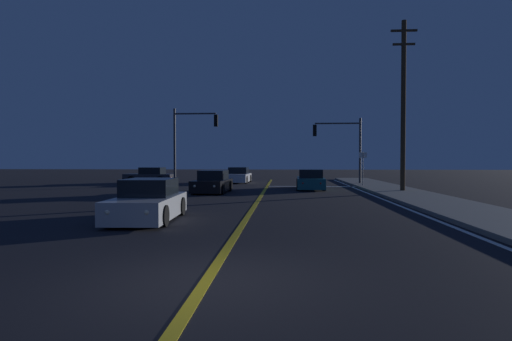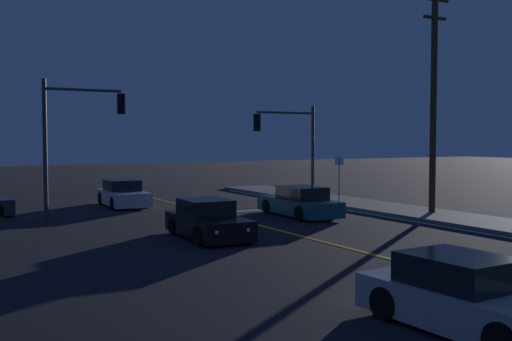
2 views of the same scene
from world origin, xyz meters
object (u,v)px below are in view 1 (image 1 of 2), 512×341
object	(u,v)px
car_mid_block_black	(213,183)
utility_pole_right	(403,104)
car_parked_curb_white	(238,176)
car_side_waiting_silver	(148,202)
traffic_signal_far_left	(190,135)
street_sign_corner	(363,163)
car_far_approaching_teal	(310,181)
traffic_signal_near_right	(342,140)
car_distant_tail_charcoal	(150,176)

from	to	relation	value
car_mid_block_black	utility_pole_right	bearing A→B (deg)	-174.59
car_parked_curb_white	utility_pole_right	xyz separation A→B (m)	(11.02, -10.55, 4.72)
car_side_waiting_silver	traffic_signal_far_left	xyz separation A→B (m)	(-2.87, 18.49, 3.35)
car_mid_block_black	car_side_waiting_silver	world-z (taller)	same
car_mid_block_black	street_sign_corner	bearing A→B (deg)	-148.10
car_mid_block_black	car_side_waiting_silver	distance (m)	11.48
car_side_waiting_silver	street_sign_corner	bearing A→B (deg)	-123.30
car_mid_block_black	utility_pole_right	world-z (taller)	utility_pole_right
car_far_approaching_teal	traffic_signal_near_right	world-z (taller)	traffic_signal_near_right
car_side_waiting_silver	traffic_signal_far_left	distance (m)	19.01
street_sign_corner	traffic_signal_near_right	bearing A→B (deg)	111.52
car_parked_curb_white	car_far_approaching_teal	size ratio (longest dim) A/B	0.91
street_sign_corner	traffic_signal_far_left	bearing A→B (deg)	173.83
car_side_waiting_silver	car_distant_tail_charcoal	bearing A→B (deg)	-74.75
traffic_signal_near_right	car_side_waiting_silver	bearing A→B (deg)	65.74
utility_pole_right	car_side_waiting_silver	bearing A→B (deg)	-133.56
car_far_approaching_teal	car_side_waiting_silver	distance (m)	16.07
car_distant_tail_charcoal	car_far_approaching_teal	world-z (taller)	same
traffic_signal_near_right	car_parked_curb_white	bearing A→B (deg)	-17.72
car_parked_curb_white	car_side_waiting_silver	distance (m)	22.62
car_far_approaching_teal	car_mid_block_black	distance (m)	6.93
car_distant_tail_charcoal	street_sign_corner	size ratio (longest dim) A/B	1.64
traffic_signal_near_right	traffic_signal_far_left	xyz separation A→B (m)	(-11.84, -1.40, 0.42)
car_distant_tail_charcoal	car_far_approaching_teal	distance (m)	14.69
car_parked_curb_white	car_side_waiting_silver	bearing A→B (deg)	90.92
car_distant_tail_charcoal	car_far_approaching_teal	size ratio (longest dim) A/B	0.88
car_side_waiting_silver	traffic_signal_near_right	xyz separation A→B (m)	(8.97, 19.89, 2.93)
car_distant_tail_charcoal	car_side_waiting_silver	distance (m)	22.50
utility_pole_right	street_sign_corner	distance (m)	6.33
car_parked_curb_white	utility_pole_right	distance (m)	15.97
car_parked_curb_white	car_mid_block_black	world-z (taller)	same
car_side_waiting_silver	utility_pole_right	size ratio (longest dim) A/B	0.41
traffic_signal_near_right	utility_pole_right	xyz separation A→B (m)	(2.50, -7.83, 1.79)
car_parked_curb_white	traffic_signal_near_right	bearing A→B (deg)	164.34
car_far_approaching_teal	traffic_signal_far_left	distance (m)	10.31
car_side_waiting_silver	street_sign_corner	xyz separation A→B (m)	(10.07, 17.09, 1.13)
street_sign_corner	car_far_approaching_teal	bearing A→B (deg)	-149.97
car_mid_block_black	traffic_signal_far_left	bearing A→B (deg)	-64.42
car_distant_tail_charcoal	traffic_signal_far_left	size ratio (longest dim) A/B	0.71
car_side_waiting_silver	street_sign_corner	size ratio (longest dim) A/B	1.65
car_distant_tail_charcoal	street_sign_corner	distance (m)	17.61
traffic_signal_near_right	utility_pole_right	world-z (taller)	utility_pole_right
car_distant_tail_charcoal	car_mid_block_black	size ratio (longest dim) A/B	0.99
traffic_signal_near_right	street_sign_corner	distance (m)	3.50
car_far_approaching_teal	car_mid_block_black	size ratio (longest dim) A/B	1.13
traffic_signal_far_left	street_sign_corner	bearing A→B (deg)	-6.17
traffic_signal_near_right	car_mid_block_black	bearing A→B (deg)	43.56
car_side_waiting_silver	utility_pole_right	bearing A→B (deg)	-136.36
car_far_approaching_teal	car_distant_tail_charcoal	bearing A→B (deg)	155.15
car_parked_curb_white	street_sign_corner	bearing A→B (deg)	152.21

